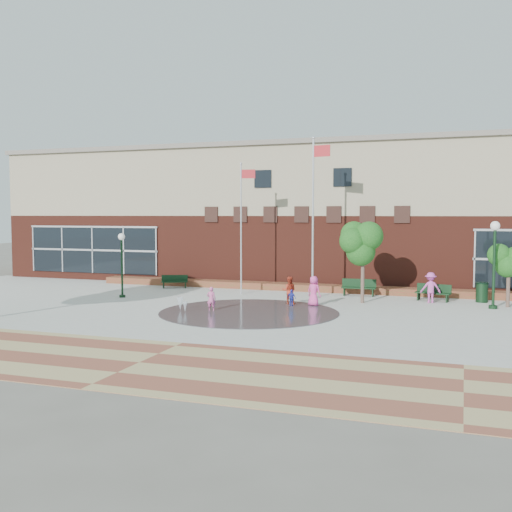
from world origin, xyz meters
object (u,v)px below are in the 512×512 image
(flagpole_right, at_px, (314,209))
(bench_left, at_px, (175,284))
(trash_can, at_px, (482,292))
(child_splash, at_px, (211,299))
(flagpole_left, at_px, (242,221))

(flagpole_right, relative_size, bench_left, 5.26)
(bench_left, height_order, trash_can, trash_can)
(bench_left, relative_size, trash_can, 1.57)
(trash_can, bearing_deg, bench_left, 179.42)
(flagpole_right, xyz_separation_m, child_splash, (-3.57, -5.75, -4.33))
(trash_can, height_order, child_splash, child_splash)
(flagpole_left, xyz_separation_m, bench_left, (-4.96, 1.28, -3.94))
(flagpole_left, height_order, trash_can, flagpole_left)
(flagpole_left, bearing_deg, flagpole_right, -13.82)
(flagpole_left, xyz_separation_m, trash_can, (12.95, 1.09, -3.66))
(flagpole_right, bearing_deg, trash_can, 22.81)
(flagpole_left, relative_size, bench_left, 4.52)
(flagpole_left, xyz_separation_m, flagpole_right, (4.29, -0.30, 0.71))
(flagpole_right, distance_m, bench_left, 10.47)
(bench_left, xyz_separation_m, trash_can, (17.91, -0.18, 0.28))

